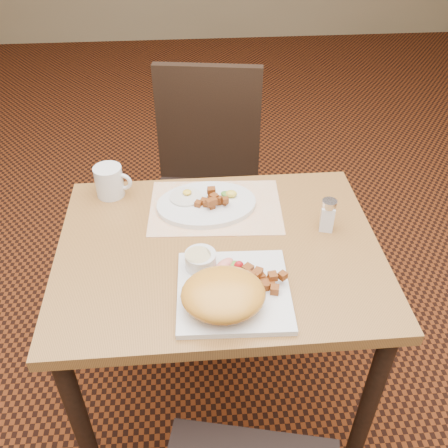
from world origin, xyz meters
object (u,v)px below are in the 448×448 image
salt_shaker (328,215)px  coffee_mug (110,181)px  chair_far (207,178)px  table (219,275)px  plate_square (234,291)px  plate_oval (207,204)px

salt_shaker → coffee_mug: size_ratio=0.85×
chair_far → coffee_mug: size_ratio=8.24×
table → coffee_mug: (-0.32, 0.28, 0.16)m
chair_far → coffee_mug: (-0.32, -0.39, 0.26)m
plate_square → salt_shaker: bearing=38.8°
chair_far → plate_oval: 0.53m
table → plate_square: (0.02, -0.18, 0.12)m
table → plate_oval: bearing=97.3°
chair_far → salt_shaker: (0.32, -0.61, 0.26)m
plate_square → coffee_mug: size_ratio=2.38×
table → plate_square: size_ratio=3.21×
coffee_mug → plate_square: bearing=-53.2°
plate_square → plate_oval: plate_oval is taller
salt_shaker → plate_square: bearing=-141.2°
table → salt_shaker: bearing=9.7°
table → salt_shaker: 0.36m
salt_shaker → coffee_mug: (-0.64, 0.23, -0.00)m
plate_square → chair_far: bearing=91.7°
table → chair_far: bearing=90.2°
chair_far → coffee_mug: chair_far is taller
chair_far → salt_shaker: size_ratio=9.70×
chair_far → salt_shaker: 0.74m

